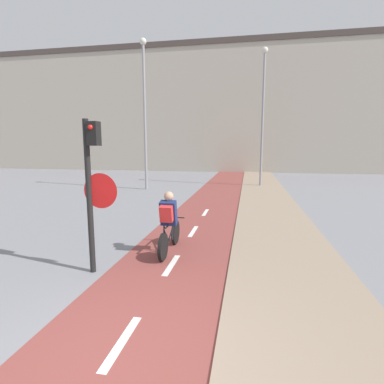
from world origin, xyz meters
name	(u,v)px	position (x,y,z in m)	size (l,w,h in m)	color
ground_plane	(103,373)	(0.00, 0.00, 0.00)	(120.00, 120.00, 0.00)	gray
bike_lane	(103,372)	(0.00, 0.00, 0.01)	(2.35, 60.00, 0.02)	brown
building_row_background	(234,110)	(0.00, 27.99, 5.97)	(60.00, 5.20, 11.91)	#B2A899
traffic_light_pole	(93,179)	(-1.37, 2.44, 1.84)	(0.67, 0.25, 2.96)	black
street_lamp_far	(144,101)	(-4.17, 13.42, 4.85)	(0.36, 0.36, 8.11)	gray
street_lamp_sidewalk	(263,105)	(2.27, 16.02, 4.83)	(0.36, 0.36, 8.08)	gray
cyclist_near	(169,224)	(-0.25, 3.74, 0.70)	(0.46, 1.74, 1.44)	black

